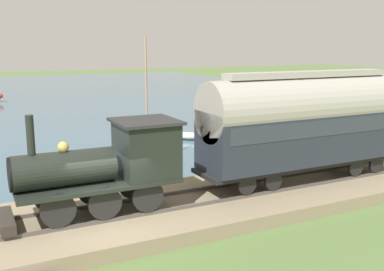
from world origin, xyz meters
name	(u,v)px	position (x,y,z in m)	size (l,w,h in m)	color
ground_plane	(112,237)	(0.00, 0.00, 0.00)	(200.00, 200.00, 0.00)	#516B38
harbor_water	(4,98)	(43.78, 0.00, 0.00)	(80.00, 80.00, 0.01)	#426075
rail_embankment	(105,221)	(0.85, 0.00, 0.25)	(5.26, 56.00, 0.61)	#84755B
steam_locomotive	(112,161)	(0.85, -0.32, 2.28)	(2.17, 5.85, 3.38)	black
passenger_coach	(306,120)	(0.85, -8.50, 3.04)	(2.30, 9.52, 4.43)	black
sailboat_navy	(148,157)	(7.23, -4.00, 0.56)	(2.43, 3.64, 6.46)	#192347
rowboat_far_out	(237,148)	(8.35, -9.96, 0.17)	(2.24, 2.48, 0.32)	#B7B2A3
rowboat_near_shore	(188,136)	(12.58, -8.87, 0.25)	(2.10, 2.28, 0.48)	#B7B2A3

